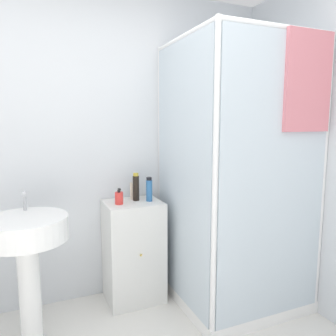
{
  "coord_description": "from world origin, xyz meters",
  "views": [
    {
      "loc": [
        -0.3,
        -0.96,
        1.46
      ],
      "look_at": [
        0.58,
        1.1,
        1.13
      ],
      "focal_mm": 35.0,
      "sensor_mm": 36.0,
      "label": 1
    }
  ],
  "objects_px": {
    "sink": "(27,245)",
    "shampoo_bottle_tall_black": "(136,187)",
    "soap_dispenser": "(119,198)",
    "lotion_bottle_white": "(133,191)",
    "shampoo_bottle_blue": "(149,190)"
  },
  "relations": [
    {
      "from": "sink",
      "to": "shampoo_bottle_tall_black",
      "type": "height_order",
      "value": "shampoo_bottle_tall_black"
    },
    {
      "from": "soap_dispenser",
      "to": "lotion_bottle_white",
      "type": "distance_m",
      "value": 0.19
    },
    {
      "from": "sink",
      "to": "shampoo_bottle_blue",
      "type": "distance_m",
      "value": 0.97
    },
    {
      "from": "soap_dispenser",
      "to": "lotion_bottle_white",
      "type": "bearing_deg",
      "value": 39.11
    },
    {
      "from": "soap_dispenser",
      "to": "shampoo_bottle_tall_black",
      "type": "bearing_deg",
      "value": 22.06
    },
    {
      "from": "shampoo_bottle_tall_black",
      "to": "shampoo_bottle_blue",
      "type": "relative_size",
      "value": 1.15
    },
    {
      "from": "shampoo_bottle_tall_black",
      "to": "lotion_bottle_white",
      "type": "distance_m",
      "value": 0.07
    },
    {
      "from": "soap_dispenser",
      "to": "lotion_bottle_white",
      "type": "height_order",
      "value": "lotion_bottle_white"
    },
    {
      "from": "shampoo_bottle_blue",
      "to": "lotion_bottle_white",
      "type": "xyz_separation_m",
      "value": [
        -0.1,
        0.12,
        -0.02
      ]
    },
    {
      "from": "sink",
      "to": "soap_dispenser",
      "type": "bearing_deg",
      "value": 18.84
    },
    {
      "from": "soap_dispenser",
      "to": "lotion_bottle_white",
      "type": "xyz_separation_m",
      "value": [
        0.14,
        0.12,
        0.02
      ]
    },
    {
      "from": "shampoo_bottle_tall_black",
      "to": "shampoo_bottle_blue",
      "type": "xyz_separation_m",
      "value": [
        0.09,
        -0.06,
        -0.01
      ]
    },
    {
      "from": "sink",
      "to": "shampoo_bottle_tall_black",
      "type": "relative_size",
      "value": 4.4
    },
    {
      "from": "soap_dispenser",
      "to": "shampoo_bottle_blue",
      "type": "distance_m",
      "value": 0.25
    },
    {
      "from": "shampoo_bottle_tall_black",
      "to": "shampoo_bottle_blue",
      "type": "bearing_deg",
      "value": -34.96
    }
  ]
}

